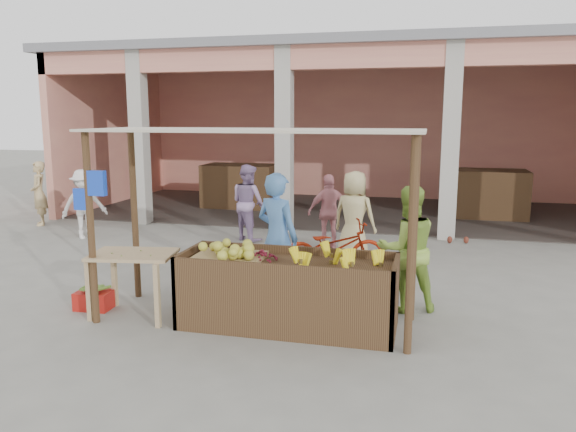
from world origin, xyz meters
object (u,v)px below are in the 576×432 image
(red_crate, at_px, (94,300))
(vendor_blue, at_px, (277,233))
(vendor_green, at_px, (407,245))
(side_table, at_px, (133,264))
(fruit_stall, at_px, (288,295))
(motorcycle, at_px, (334,247))

(red_crate, distance_m, vendor_blue, 2.60)
(vendor_blue, xyz_separation_m, vendor_green, (1.76, -0.00, -0.08))
(side_table, relative_size, vendor_green, 0.65)
(side_table, height_order, red_crate, side_table)
(vendor_blue, bearing_deg, fruit_stall, 135.03)
(red_crate, relative_size, vendor_blue, 0.24)
(motorcycle, bearing_deg, vendor_green, -161.20)
(fruit_stall, distance_m, motorcycle, 2.36)
(fruit_stall, bearing_deg, vendor_green, 35.27)
(red_crate, relative_size, motorcycle, 0.26)
(side_table, height_order, motorcycle, motorcycle)
(vendor_blue, height_order, vendor_green, vendor_blue)
(red_crate, bearing_deg, fruit_stall, -3.29)
(side_table, xyz_separation_m, motorcycle, (2.15, 2.49, -0.23))
(fruit_stall, distance_m, side_table, 2.01)
(fruit_stall, xyz_separation_m, vendor_blue, (-0.39, 0.97, 0.55))
(vendor_blue, bearing_deg, side_table, 57.64)
(vendor_green, relative_size, motorcycle, 0.99)
(vendor_green, height_order, motorcycle, vendor_green)
(side_table, distance_m, vendor_green, 3.53)
(red_crate, relative_size, vendor_green, 0.26)
(fruit_stall, bearing_deg, side_table, -176.23)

